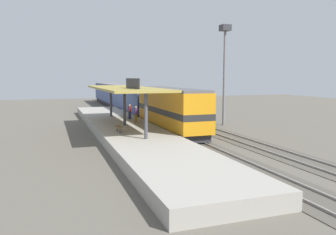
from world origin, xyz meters
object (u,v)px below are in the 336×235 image
object	(u,v)px
platform_bench	(119,127)
person_walking	(136,113)
freight_car	(181,106)
locomotive	(170,109)
passenger_carriage_front	(131,99)
passenger_carriage_rear	(109,93)
person_waiting	(130,111)
light_mast	(225,54)

from	to	relation	value
platform_bench	person_walking	distance (m)	6.88
freight_car	person_walking	bearing A→B (deg)	-142.78
locomotive	passenger_carriage_front	distance (m)	18.00
platform_bench	passenger_carriage_rear	bearing A→B (deg)	81.88
freight_car	passenger_carriage_rear	bearing A→B (deg)	98.66
freight_car	person_waiting	bearing A→B (deg)	-158.37
locomotive	person_waiting	size ratio (longest dim) A/B	8.44
locomotive	light_mast	xyz separation A→B (m)	(7.80, 3.08, 5.99)
passenger_carriage_front	person_walking	size ratio (longest dim) A/B	11.70
passenger_carriage_rear	light_mast	distance (m)	37.06
passenger_carriage_rear	light_mast	size ratio (longest dim) A/B	1.71
locomotive	person_waiting	xyz separation A→B (m)	(-3.00, 5.59, -0.56)
light_mast	person_waiting	size ratio (longest dim) A/B	6.84
passenger_carriage_rear	light_mast	xyz separation A→B (m)	(7.80, -35.72, 6.08)
locomotive	freight_car	bearing A→B (deg)	61.86
passenger_carriage_rear	person_waiting	distance (m)	33.35
platform_bench	person_walking	xyz separation A→B (m)	(3.07, 6.14, 0.51)
freight_car	platform_bench	bearing A→B (deg)	-131.80
passenger_carriage_rear	light_mast	bearing A→B (deg)	-77.68
person_walking	passenger_carriage_rear	bearing A→B (deg)	85.33
platform_bench	freight_car	bearing A→B (deg)	48.20
platform_bench	person_waiting	world-z (taller)	person_waiting
platform_bench	person_waiting	size ratio (longest dim) A/B	0.99
freight_car	light_mast	bearing A→B (deg)	-59.89
platform_bench	person_walking	bearing A→B (deg)	63.43
locomotive	person_walking	size ratio (longest dim) A/B	8.44
passenger_carriage_rear	person_waiting	xyz separation A→B (m)	(-3.00, -33.21, -0.46)
light_mast	person_waiting	distance (m)	12.87
passenger_carriage_rear	platform_bench	bearing A→B (deg)	-98.12
person_waiting	person_walking	bearing A→B (deg)	-88.61
passenger_carriage_front	passenger_carriage_rear	xyz separation A→B (m)	(0.00, 20.80, 0.00)
passenger_carriage_front	passenger_carriage_rear	bearing A→B (deg)	90.00
person_waiting	passenger_carriage_rear	bearing A→B (deg)	84.84
locomotive	freight_car	distance (m)	9.76
freight_car	passenger_carriage_front	bearing A→B (deg)	116.07
passenger_carriage_front	light_mast	distance (m)	17.90
locomotive	freight_car	size ratio (longest dim) A/B	1.20
platform_bench	passenger_carriage_rear	size ratio (longest dim) A/B	0.08
platform_bench	passenger_carriage_rear	distance (m)	42.49
passenger_carriage_front	person_waiting	size ratio (longest dim) A/B	11.70
passenger_carriage_rear	person_waiting	world-z (taller)	passenger_carriage_rear
passenger_carriage_rear	person_walking	bearing A→B (deg)	-94.67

